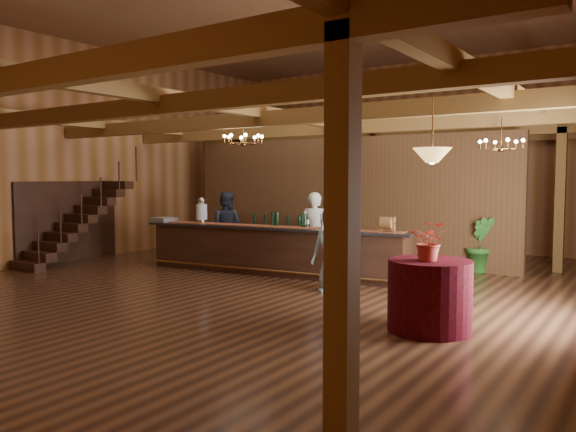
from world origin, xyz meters
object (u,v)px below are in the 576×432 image
Objects in this scene: backbar_shelf at (293,242)px; bartender at (314,233)px; round_table at (430,295)px; beverage_dispenser at (202,211)px; tasting_bar at (272,250)px; chandelier_left at (243,139)px; staff_second at (226,227)px; floor_plant at (482,245)px; guest at (332,249)px; pendant_lamp at (432,155)px; chandelier_right at (501,144)px; raffle_drum at (387,223)px.

bartender reaches higher than backbar_shelf.
beverage_dispenser is at bearing 160.13° from round_table.
tasting_bar is 10.48× the size of beverage_dispenser.
chandelier_left is at bearing -76.03° from backbar_shelf.
bartender is 1.02× the size of staff_second.
floor_plant reaches higher than tasting_bar.
tasting_bar is 5.07× the size of floor_plant.
bartender is at bearing 36.98° from tasting_bar.
chandelier_left reaches higher than round_table.
backbar_shelf is at bearing -146.33° from staff_second.
chandelier_left is 0.51× the size of guest.
chandelier_left reaches higher than backbar_shelf.
pendant_lamp is (5.34, -4.68, 1.99)m from backbar_shelf.
staff_second reaches higher than beverage_dispenser.
floor_plant is (-0.77, 1.71, -2.10)m from chandelier_right.
chandelier_right is 3.49m from pendant_lamp.
chandelier_left and chandelier_right have the same top height.
beverage_dispenser reaches higher than backbar_shelf.
chandelier_right is 2.81m from floor_plant.
staff_second reaches higher than round_table.
staff_second is at bearing 173.12° from raffle_drum.
tasting_bar reaches higher than round_table.
floor_plant is (-0.70, 5.18, 0.13)m from round_table.
bartender is at bearing 140.39° from pendant_lamp.
pendant_lamp reaches higher than guest.
bartender is at bearing 168.15° from raffle_drum.
chandelier_right reaches higher than bartender.
floor_plant reaches higher than round_table.
bartender is 3.69m from floor_plant.
chandelier_right is 0.89× the size of pendant_lamp.
staff_second is at bearing -177.98° from chandelier_right.
chandelier_right is at bearing 162.15° from staff_second.
backbar_shelf is at bearing 67.95° from beverage_dispenser.
staff_second is (-2.67, 0.15, -0.02)m from bartender.
staff_second reaches higher than raffle_drum.
chandelier_left is at bearing 160.53° from pendant_lamp.
raffle_drum is at bearing -157.81° from chandelier_right.
guest is 1.28× the size of floor_plant.
raffle_drum is 3.34m from round_table.
raffle_drum is (2.56, 0.24, 0.69)m from tasting_bar.
round_table is at bearing -82.27° from floor_plant.
chandelier_left reaches higher than floor_plant.
staff_second reaches higher than backbar_shelf.
bartender is at bearing 125.05° from guest.
tasting_bar is 4.60m from floor_plant.
chandelier_right reaches higher than beverage_dispenser.
pendant_lamp reaches higher than round_table.
floor_plant is (5.70, 1.94, -0.25)m from staff_second.
round_table is 4.86m from bartender.
pendant_lamp is at bearing -82.27° from floor_plant.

